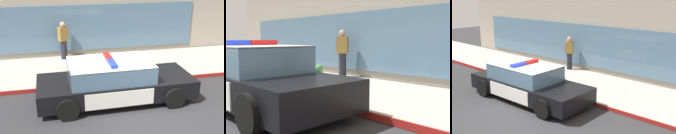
% 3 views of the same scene
% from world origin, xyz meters
% --- Properties ---
extents(ground, '(48.00, 48.00, 0.00)m').
position_xyz_m(ground, '(0.00, 0.00, 0.00)').
color(ground, '#303033').
extents(sidewalk, '(48.00, 3.42, 0.15)m').
position_xyz_m(sidewalk, '(0.00, 4.09, 0.07)').
color(sidewalk, '#B2ADA3').
rests_on(sidewalk, ground).
extents(curb_red_paint, '(28.80, 0.04, 0.14)m').
position_xyz_m(curb_red_paint, '(0.00, 2.37, 0.08)').
color(curb_red_paint, maroon).
rests_on(curb_red_paint, ground).
extents(police_cruiser, '(5.12, 2.18, 1.49)m').
position_xyz_m(police_cruiser, '(-1.14, 1.24, 0.68)').
color(police_cruiser, black).
rests_on(police_cruiser, ground).
extents(fire_hydrant, '(0.34, 0.39, 0.73)m').
position_xyz_m(fire_hydrant, '(-0.73, 2.81, 0.50)').
color(fire_hydrant, '#4C994C').
rests_on(fire_hydrant, sidewalk).
extents(pedestrian_on_sidewalk, '(0.48, 0.42, 1.71)m').
position_xyz_m(pedestrian_on_sidewalk, '(-2.56, 5.39, 1.01)').
color(pedestrian_on_sidewalk, '#23232D').
rests_on(pedestrian_on_sidewalk, sidewalk).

